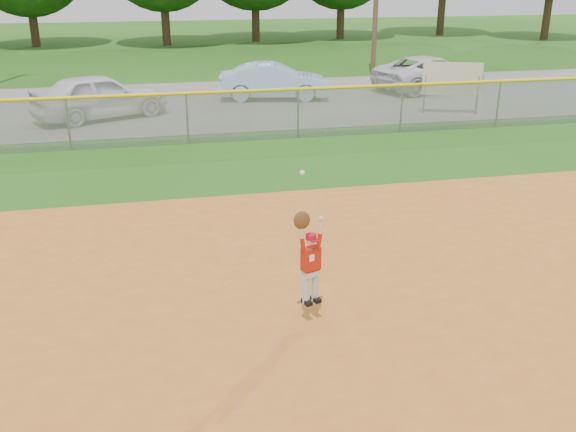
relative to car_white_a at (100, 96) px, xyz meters
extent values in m
plane|color=#225112|center=(2.68, -14.07, -0.80)|extent=(120.00, 120.00, 0.00)
cube|color=#B15F20|center=(2.68, -17.07, -0.78)|extent=(24.00, 16.00, 0.04)
cube|color=slate|center=(2.68, 1.93, -0.79)|extent=(44.00, 10.00, 0.03)
imported|color=silver|center=(0.00, 0.00, 0.00)|extent=(4.89, 3.57, 1.55)
imported|color=#93BBDC|center=(6.50, 2.16, -0.07)|extent=(4.47, 2.23, 1.41)
imported|color=silver|center=(13.42, 2.80, -0.07)|extent=(5.57, 3.84, 1.41)
cylinder|color=gray|center=(11.22, -1.58, -0.12)|extent=(0.07, 0.07, 1.37)
cylinder|color=gray|center=(12.94, -2.19, -0.12)|extent=(0.07, 0.07, 1.37)
cube|color=#F3E6C7|center=(12.08, -1.88, 0.45)|extent=(1.95, 0.75, 1.14)
cube|color=gray|center=(2.68, -4.07, -0.05)|extent=(40.00, 0.03, 1.50)
cylinder|color=yellow|center=(2.68, -4.07, 0.70)|extent=(40.00, 0.10, 0.10)
cylinder|color=gray|center=(-0.66, -4.07, -0.05)|extent=(0.06, 0.06, 1.50)
cylinder|color=gray|center=(2.68, -4.07, -0.05)|extent=(0.06, 0.06, 1.50)
cylinder|color=gray|center=(6.01, -4.07, -0.05)|extent=(0.06, 0.06, 1.50)
cylinder|color=gray|center=(9.34, -4.07, -0.05)|extent=(0.06, 0.06, 1.50)
cylinder|color=gray|center=(12.68, -4.07, -0.05)|extent=(0.06, 0.06, 1.50)
cylinder|color=#422D1C|center=(-5.40, 24.11, 1.25)|extent=(0.56, 0.56, 4.11)
cylinder|color=#422D1C|center=(3.21, 23.08, 1.52)|extent=(0.56, 0.56, 4.64)
cylinder|color=#422D1C|center=(9.59, 24.28, 1.64)|extent=(0.56, 0.56, 4.89)
cylinder|color=#422D1C|center=(16.11, 24.95, 1.59)|extent=(0.56, 0.56, 4.78)
cylinder|color=#422D1C|center=(30.71, 21.08, 1.54)|extent=(0.56, 0.56, 4.69)
cylinder|color=silver|center=(3.58, -14.84, -0.25)|extent=(0.13, 0.13, 0.44)
cylinder|color=silver|center=(3.73, -14.79, -0.25)|extent=(0.13, 0.13, 0.44)
cube|color=black|center=(3.59, -14.87, -0.45)|extent=(0.15, 0.20, 0.06)
cube|color=black|center=(3.74, -14.81, -0.45)|extent=(0.15, 0.20, 0.06)
cube|color=silver|center=(3.66, -14.82, 0.00)|extent=(0.26, 0.20, 0.09)
cube|color=maroon|center=(3.66, -14.82, 0.05)|extent=(0.27, 0.21, 0.04)
cube|color=#B01C0C|center=(3.66, -14.82, 0.22)|extent=(0.30, 0.23, 0.34)
cube|color=white|center=(3.65, -14.90, 0.26)|extent=(0.08, 0.03, 0.10)
sphere|color=beige|center=(3.66, -14.82, 0.51)|extent=(0.19, 0.19, 0.15)
cylinder|color=#AF0A1D|center=(3.66, -14.82, 0.55)|extent=(0.20, 0.20, 0.07)
cube|color=#AF0A1D|center=(3.68, -14.89, 0.52)|extent=(0.14, 0.12, 0.01)
cylinder|color=#B01C0C|center=(3.52, -14.86, 0.48)|extent=(0.10, 0.09, 0.18)
cylinder|color=beige|center=(3.51, -14.87, 0.66)|extent=(0.08, 0.07, 0.20)
ellipsoid|color=#4C2D14|center=(3.51, -14.87, 0.83)|extent=(0.25, 0.18, 0.27)
sphere|color=white|center=(3.51, -14.87, 1.51)|extent=(0.09, 0.09, 0.07)
cylinder|color=#B01C0C|center=(3.79, -14.77, 0.48)|extent=(0.10, 0.09, 0.18)
cylinder|color=beige|center=(3.81, -14.76, 0.66)|extent=(0.08, 0.07, 0.20)
sphere|color=beige|center=(3.81, -14.76, 0.79)|extent=(0.09, 0.09, 0.07)
camera|label=1|loc=(1.56, -22.79, 4.03)|focal=40.00mm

